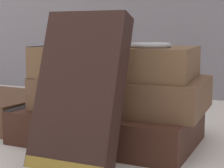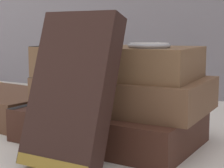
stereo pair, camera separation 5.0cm
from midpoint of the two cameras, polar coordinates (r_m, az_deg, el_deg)
name	(u,v)px [view 1 (the left image)]	position (r m, az deg, el deg)	size (l,w,h in m)	color
ground_plane	(78,142)	(0.51, -8.09, -8.77)	(3.00, 3.00, 0.00)	silver
book_flat_bottom	(103,125)	(0.51, -4.17, -6.21)	(0.23, 0.15, 0.04)	#422319
book_flat_middle	(119,92)	(0.50, -1.73, -1.26)	(0.22, 0.14, 0.04)	brown
book_flat_top	(113,62)	(0.50, -2.67, 3.43)	(0.21, 0.14, 0.04)	brown
book_leaning_front	(79,96)	(0.39, -8.71, -1.92)	(0.09, 0.08, 0.17)	#331E19
pocket_watch	(150,45)	(0.46, 2.72, 5.91)	(0.05, 0.05, 0.01)	silver
reading_glasses	(142,113)	(0.67, 2.41, -4.40)	(0.10, 0.05, 0.00)	black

